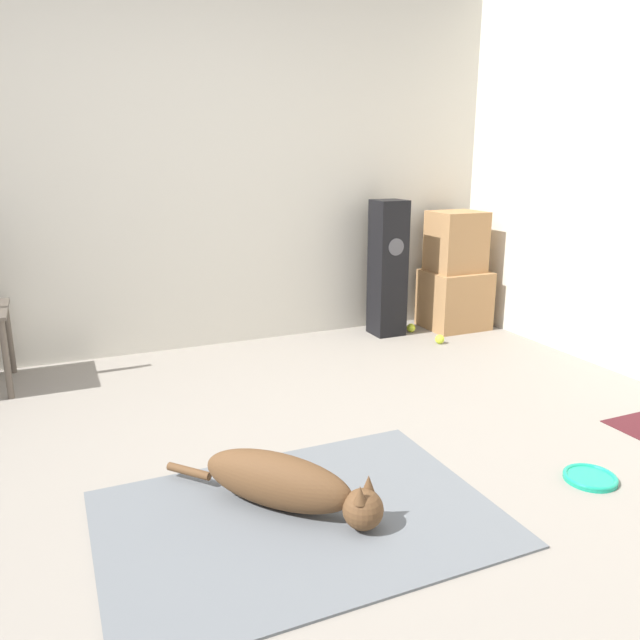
{
  "coord_description": "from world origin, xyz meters",
  "views": [
    {
      "loc": [
        -0.61,
        -2.14,
        1.33
      ],
      "look_at": [
        0.7,
        0.85,
        0.45
      ],
      "focal_mm": 35.0,
      "sensor_mm": 36.0,
      "label": 1
    }
  ],
  "objects_px": {
    "dog": "(286,484)",
    "tennis_ball_near_speaker": "(411,328)",
    "cardboard_box_upper": "(456,242)",
    "frisbee": "(590,477)",
    "tennis_ball_by_boxes": "(440,339)",
    "cardboard_box_lower": "(454,299)",
    "floor_speaker": "(388,268)"
  },
  "relations": [
    {
      "from": "dog",
      "to": "tennis_ball_near_speaker",
      "type": "bearing_deg",
      "value": 47.78
    },
    {
      "from": "dog",
      "to": "tennis_ball_near_speaker",
      "type": "height_order",
      "value": "dog"
    },
    {
      "from": "cardboard_box_upper",
      "to": "frisbee",
      "type": "bearing_deg",
      "value": -111.28
    },
    {
      "from": "tennis_ball_by_boxes",
      "to": "cardboard_box_upper",
      "type": "bearing_deg",
      "value": 44.87
    },
    {
      "from": "dog",
      "to": "frisbee",
      "type": "xyz_separation_m",
      "value": [
        1.25,
        -0.3,
        -0.1
      ]
    },
    {
      "from": "dog",
      "to": "cardboard_box_upper",
      "type": "xyz_separation_m",
      "value": [
        2.11,
        1.92,
        0.56
      ]
    },
    {
      "from": "cardboard_box_upper",
      "to": "tennis_ball_near_speaker",
      "type": "xyz_separation_m",
      "value": [
        -0.37,
        -0.0,
        -0.64
      ]
    },
    {
      "from": "cardboard_box_lower",
      "to": "floor_speaker",
      "type": "bearing_deg",
      "value": 174.56
    },
    {
      "from": "frisbee",
      "to": "tennis_ball_by_boxes",
      "type": "distance_m",
      "value": 1.95
    },
    {
      "from": "frisbee",
      "to": "tennis_ball_by_boxes",
      "type": "relative_size",
      "value": 3.31
    },
    {
      "from": "cardboard_box_upper",
      "to": "tennis_ball_by_boxes",
      "type": "relative_size",
      "value": 6.89
    },
    {
      "from": "frisbee",
      "to": "cardboard_box_lower",
      "type": "height_order",
      "value": "cardboard_box_lower"
    },
    {
      "from": "frisbee",
      "to": "cardboard_box_upper",
      "type": "xyz_separation_m",
      "value": [
        0.86,
        2.22,
        0.66
      ]
    },
    {
      "from": "dog",
      "to": "frisbee",
      "type": "distance_m",
      "value": 1.29
    },
    {
      "from": "dog",
      "to": "tennis_ball_by_boxes",
      "type": "bearing_deg",
      "value": 41.71
    },
    {
      "from": "tennis_ball_near_speaker",
      "to": "tennis_ball_by_boxes",
      "type": "bearing_deg",
      "value": -84.87
    },
    {
      "from": "cardboard_box_upper",
      "to": "tennis_ball_by_boxes",
      "type": "xyz_separation_m",
      "value": [
        -0.34,
        -0.34,
        -0.64
      ]
    },
    {
      "from": "cardboard_box_lower",
      "to": "tennis_ball_by_boxes",
      "type": "relative_size",
      "value": 6.87
    },
    {
      "from": "tennis_ball_near_speaker",
      "to": "cardboard_box_upper",
      "type": "bearing_deg",
      "value": 0.02
    },
    {
      "from": "dog",
      "to": "cardboard_box_upper",
      "type": "relative_size",
      "value": 1.64
    },
    {
      "from": "floor_speaker",
      "to": "tennis_ball_near_speaker",
      "type": "xyz_separation_m",
      "value": [
        0.19,
        -0.04,
        -0.47
      ]
    },
    {
      "from": "cardboard_box_lower",
      "to": "floor_speaker",
      "type": "xyz_separation_m",
      "value": [
        -0.57,
        0.05,
        0.28
      ]
    },
    {
      "from": "floor_speaker",
      "to": "tennis_ball_by_boxes",
      "type": "distance_m",
      "value": 0.64
    },
    {
      "from": "dog",
      "to": "tennis_ball_by_boxes",
      "type": "height_order",
      "value": "dog"
    },
    {
      "from": "dog",
      "to": "cardboard_box_upper",
      "type": "distance_m",
      "value": 2.91
    },
    {
      "from": "floor_speaker",
      "to": "tennis_ball_by_boxes",
      "type": "height_order",
      "value": "floor_speaker"
    },
    {
      "from": "cardboard_box_lower",
      "to": "tennis_ball_near_speaker",
      "type": "bearing_deg",
      "value": 178.47
    },
    {
      "from": "cardboard_box_lower",
      "to": "cardboard_box_upper",
      "type": "xyz_separation_m",
      "value": [
        -0.01,
        0.01,
        0.45
      ]
    },
    {
      "from": "tennis_ball_by_boxes",
      "to": "tennis_ball_near_speaker",
      "type": "height_order",
      "value": "same"
    },
    {
      "from": "frisbee",
      "to": "tennis_ball_by_boxes",
      "type": "xyz_separation_m",
      "value": [
        0.52,
        1.88,
        0.02
      ]
    },
    {
      "from": "cardboard_box_lower",
      "to": "floor_speaker",
      "type": "relative_size",
      "value": 0.45
    },
    {
      "from": "floor_speaker",
      "to": "tennis_ball_near_speaker",
      "type": "distance_m",
      "value": 0.51
    }
  ]
}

